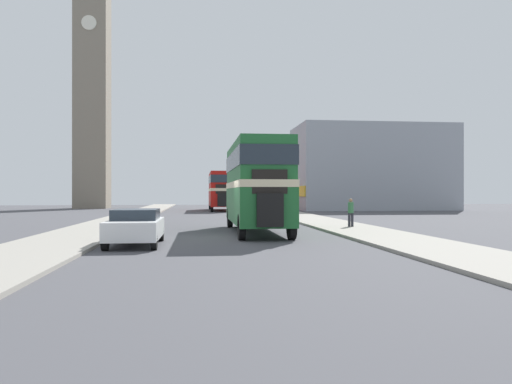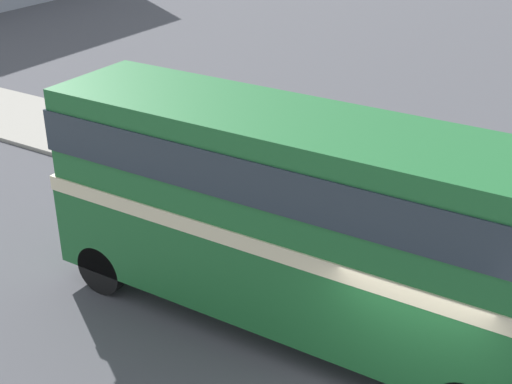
% 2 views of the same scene
% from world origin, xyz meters
% --- Properties ---
extents(sidewalk_right, '(3.50, 120.00, 0.12)m').
position_xyz_m(sidewalk_right, '(6.75, 0.00, 0.06)').
color(sidewalk_right, gray).
rests_on(sidewalk_right, ground_plane).
extents(double_decker_bus, '(2.42, 9.84, 4.36)m').
position_xyz_m(double_decker_bus, '(1.48, 2.87, 2.59)').
color(double_decker_bus, '#1E602D').
rests_on(double_decker_bus, ground_plane).
extents(pedestrian_walking, '(0.31, 0.31, 1.54)m').
position_xyz_m(pedestrian_walking, '(6.94, 4.86, 0.99)').
color(pedestrian_walking, '#282833').
rests_on(pedestrian_walking, sidewalk_right).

